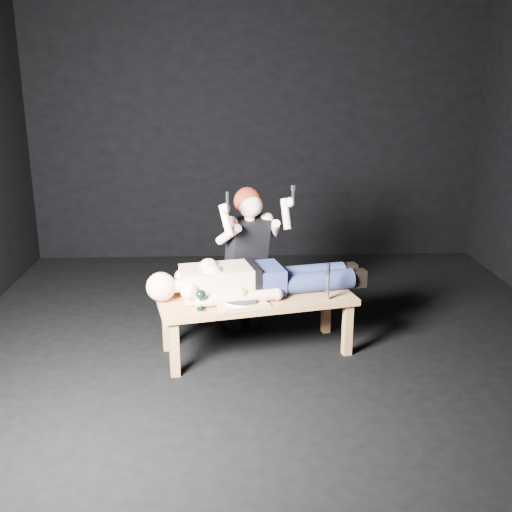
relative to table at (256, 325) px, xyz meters
name	(u,v)px	position (x,y,z in m)	size (l,w,h in m)	color
ground	(270,347)	(0.11, 0.07, -0.23)	(5.00, 5.00, 0.00)	black
back_wall	(256,125)	(0.11, 2.57, 1.27)	(5.00, 5.00, 0.00)	black
table	(256,325)	(0.00, 0.00, 0.00)	(1.44, 0.54, 0.45)	#B37E48
lying_man	(259,275)	(0.03, 0.09, 0.36)	(1.50, 0.46, 0.27)	beige
kneeling_woman	(244,257)	(-0.08, 0.47, 0.39)	(0.66, 0.74, 1.24)	black
serving_tray	(241,303)	(-0.12, -0.16, 0.24)	(0.35, 0.25, 0.02)	tan
plate	(241,301)	(-0.12, -0.16, 0.26)	(0.23, 0.23, 0.02)	white
apple	(243,294)	(-0.10, -0.15, 0.30)	(0.08, 0.08, 0.08)	#46982A
goblet	(201,300)	(-0.40, -0.25, 0.30)	(0.07, 0.07, 0.15)	black
fork_flat	(221,309)	(-0.26, -0.24, 0.23)	(0.01, 0.15, 0.01)	#B2B2B7
knife_flat	(269,304)	(0.08, -0.16, 0.23)	(0.01, 0.15, 0.01)	#B2B2B7
spoon_flat	(261,299)	(0.03, -0.07, 0.23)	(0.01, 0.15, 0.01)	#B2B2B7
carving_knife	(328,282)	(0.52, -0.08, 0.36)	(0.04, 0.04, 0.28)	#B2B2B7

